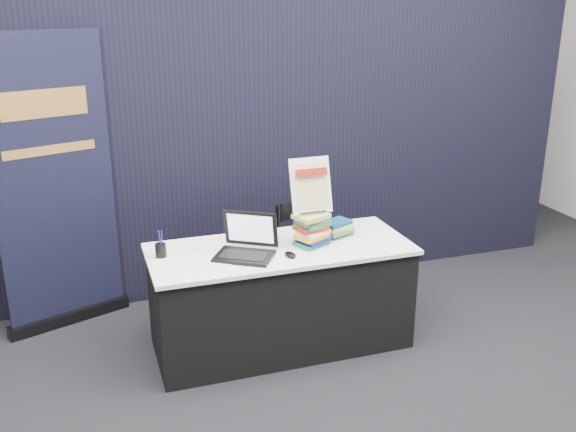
# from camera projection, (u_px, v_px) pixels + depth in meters

# --- Properties ---
(floor) EXTENTS (8.00, 8.00, 0.00)m
(floor) POSITION_uv_depth(u_px,v_px,m) (307.00, 384.00, 4.14)
(floor) COLOR black
(floor) RESTS_ON ground
(wall_back) EXTENTS (8.00, 0.02, 3.50)m
(wall_back) POSITION_uv_depth(u_px,v_px,m) (185.00, 55.00, 7.16)
(wall_back) COLOR beige
(wall_back) RESTS_ON floor
(drape_partition) EXTENTS (6.00, 0.08, 2.40)m
(drape_partition) POSITION_uv_depth(u_px,v_px,m) (240.00, 150.00, 5.19)
(drape_partition) COLOR black
(drape_partition) RESTS_ON floor
(display_table) EXTENTS (1.80, 0.75, 0.75)m
(display_table) POSITION_uv_depth(u_px,v_px,m) (281.00, 296.00, 4.52)
(display_table) COLOR black
(display_table) RESTS_ON floor
(laptop) EXTENTS (0.45, 0.46, 0.28)m
(laptop) POSITION_uv_depth(u_px,v_px,m) (242.00, 246.00, 4.24)
(laptop) COLOR black
(laptop) RESTS_ON display_table
(mouse) EXTENTS (0.08, 0.11, 0.03)m
(mouse) POSITION_uv_depth(u_px,v_px,m) (290.00, 255.00, 4.22)
(mouse) COLOR black
(mouse) RESTS_ON display_table
(brochure_left) EXTENTS (0.30, 0.24, 0.00)m
(brochure_left) POSITION_uv_depth(u_px,v_px,m) (180.00, 261.00, 4.16)
(brochure_left) COLOR silver
(brochure_left) RESTS_ON display_table
(brochure_mid) EXTENTS (0.27, 0.19, 0.00)m
(brochure_mid) POSITION_uv_depth(u_px,v_px,m) (174.00, 263.00, 4.13)
(brochure_mid) COLOR silver
(brochure_mid) RESTS_ON display_table
(brochure_right) EXTENTS (0.29, 0.25, 0.00)m
(brochure_right) POSITION_uv_depth(u_px,v_px,m) (212.00, 266.00, 4.09)
(brochure_right) COLOR silver
(brochure_right) RESTS_ON display_table
(pen_cup) EXTENTS (0.08, 0.08, 0.09)m
(pen_cup) POSITION_uv_depth(u_px,v_px,m) (161.00, 250.00, 4.21)
(pen_cup) COLOR black
(pen_cup) RESTS_ON display_table
(book_stack_tall) EXTENTS (0.25, 0.22, 0.23)m
(book_stack_tall) POSITION_uv_depth(u_px,v_px,m) (312.00, 229.00, 4.39)
(book_stack_tall) COLOR #196259
(book_stack_tall) RESTS_ON display_table
(book_stack_short) EXTENTS (0.23, 0.20, 0.11)m
(book_stack_short) POSITION_uv_depth(u_px,v_px,m) (338.00, 228.00, 4.59)
(book_stack_short) COLOR #217F30
(book_stack_short) RESTS_ON display_table
(info_sign) EXTENTS (0.29, 0.15, 0.39)m
(info_sign) POSITION_uv_depth(u_px,v_px,m) (311.00, 186.00, 4.32)
(info_sign) COLOR black
(info_sign) RESTS_ON book_stack_tall
(pullup_banner) EXTENTS (0.90, 0.41, 2.17)m
(pullup_banner) POSITION_uv_depth(u_px,v_px,m) (57.00, 202.00, 4.65)
(pullup_banner) COLOR black
(pullup_banner) RESTS_ON floor
(stacking_chair) EXTENTS (0.50, 0.52, 0.86)m
(stacking_chair) POSITION_uv_depth(u_px,v_px,m) (305.00, 250.00, 5.05)
(stacking_chair) COLOR black
(stacking_chair) RESTS_ON floor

